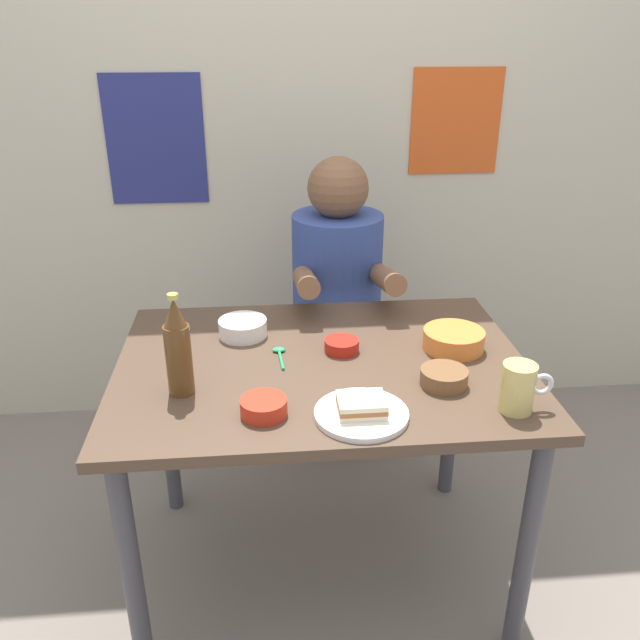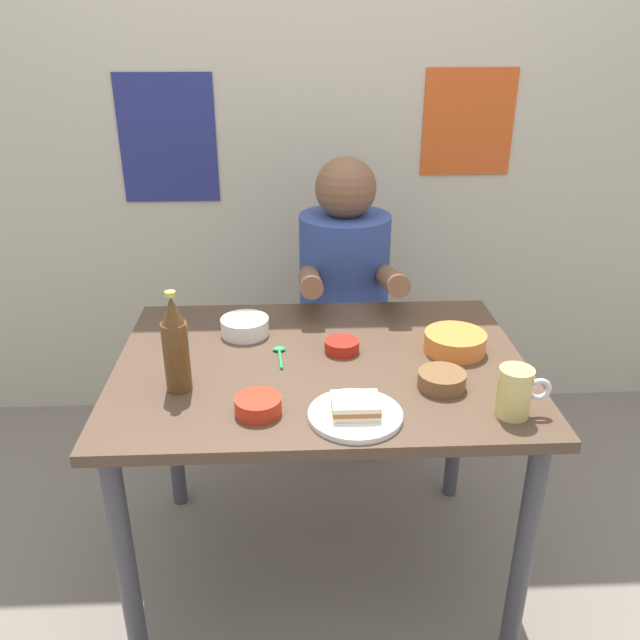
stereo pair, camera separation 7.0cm
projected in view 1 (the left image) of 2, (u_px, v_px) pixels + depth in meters
The scene contains 15 objects.
ground_plane at pixel (321, 567), 2.06m from camera, with size 6.00×6.00×0.00m, color slate.
wall_back at pixel (296, 102), 2.47m from camera, with size 4.40×0.09×2.60m.
dining_table at pixel (322, 391), 1.79m from camera, with size 1.10×0.80×0.74m.
stool at pixel (336, 373), 2.50m from camera, with size 0.34×0.34×0.45m.
person_seated at pixel (337, 272), 2.31m from camera, with size 0.33×0.56×0.72m.
plate_orange at pixel (361, 414), 1.50m from camera, with size 0.22×0.22×0.01m, color silver.
sandwich at pixel (362, 405), 1.49m from camera, with size 0.11×0.09×0.04m.
beer_mug at pixel (519, 387), 1.51m from camera, with size 0.13×0.08×0.12m.
beer_bottle at pixel (178, 349), 1.56m from camera, with size 0.06×0.06×0.26m.
sambal_bowl_red at pixel (342, 345), 1.80m from camera, with size 0.10×0.10×0.03m.
rice_bowl_white at pixel (243, 327), 1.89m from camera, with size 0.14×0.14×0.05m.
soup_bowl_orange at pixel (454, 339), 1.81m from camera, with size 0.17×0.17×0.05m.
condiment_bowl_brown at pixel (444, 376), 1.63m from camera, with size 0.12×0.12×0.04m.
sauce_bowl_chili at pixel (264, 406), 1.51m from camera, with size 0.11×0.11×0.04m.
spoon at pixel (280, 354), 1.78m from camera, with size 0.04×0.12×0.01m.
Camera 1 is at (-0.15, -1.54, 1.57)m, focal length 36.47 mm.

